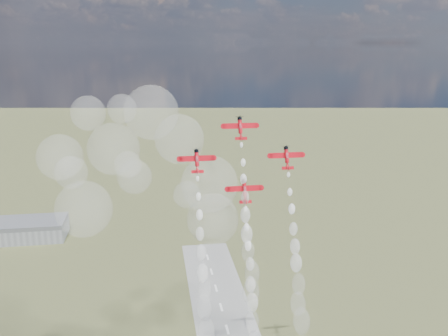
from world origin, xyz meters
TOP-DOWN VIEW (x-y plane):
  - hangar at (-120.00, 180.00)m, footprint 50.00×28.00m
  - plane_lead at (-3.41, 3.05)m, footprint 11.01×5.31m
  - plane_left at (-18.16, -1.20)m, footprint 11.01×5.31m
  - plane_right at (11.33, -1.20)m, footprint 11.01×5.31m
  - plane_slot at (-3.41, -5.45)m, footprint 11.01×5.31m
  - smoke_trail_lead at (-3.48, -14.39)m, footprint 5.63×22.21m
  - smoke_trail_left at (-18.16, -18.57)m, footprint 5.19×21.62m
  - smoke_trail_right at (11.42, -18.67)m, footprint 5.57×22.01m
  - smoke_trail_slot at (-3.47, -23.06)m, footprint 5.70×22.36m
  - drifted_smoke_cloud at (-35.66, 22.34)m, footprint 72.63×41.35m

SIDE VIEW (x-z plane):
  - hangar at x=-120.00m, z-range 0.00..13.00m
  - smoke_trail_slot at x=-3.47m, z-range 26.20..71.04m
  - smoke_trail_left at x=-18.16m, z-range 35.25..80.84m
  - smoke_trail_right at x=11.42m, z-range 35.62..80.49m
  - smoke_trail_lead at x=-3.48m, z-range 44.64..90.18m
  - plane_slot at x=-3.41m, z-range 83.57..90.97m
  - drifted_smoke_cloud at x=-35.66m, z-range 61.10..118.31m
  - plane_left at x=-18.16m, z-range 92.98..100.37m
  - plane_right at x=11.33m, z-range 92.98..100.37m
  - plane_lead at x=-3.41m, z-range 102.38..109.78m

